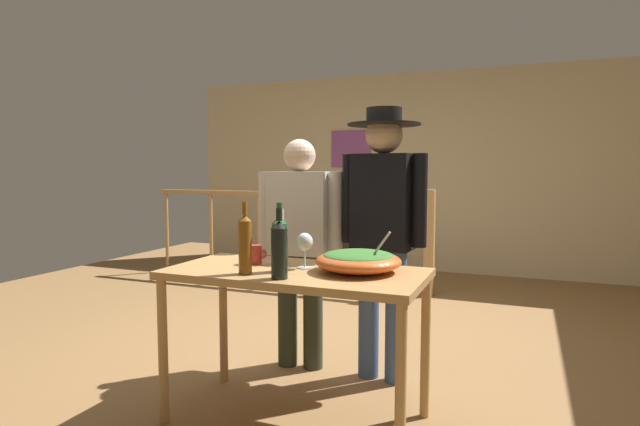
# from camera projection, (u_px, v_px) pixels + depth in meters

# --- Properties ---
(ground_plane) EXTENTS (8.55, 8.55, 0.00)m
(ground_plane) POSITION_uv_depth(u_px,v_px,m) (319.00, 348.00, 3.82)
(ground_plane) COLOR olive
(back_wall) EXTENTS (6.31, 0.10, 2.57)m
(back_wall) POSITION_uv_depth(u_px,v_px,m) (413.00, 172.00, 6.75)
(back_wall) COLOR beige
(back_wall) RESTS_ON ground_plane
(framed_picture) EXTENTS (0.56, 0.03, 0.50)m
(framed_picture) POSITION_uv_depth(u_px,v_px,m) (351.00, 149.00, 6.98)
(framed_picture) COLOR #954E9B
(stair_railing) EXTENTS (3.46, 0.10, 1.12)m
(stair_railing) POSITION_uv_depth(u_px,v_px,m) (327.00, 224.00, 5.78)
(stair_railing) COLOR #B2844C
(stair_railing) RESTS_ON ground_plane
(tv_console) EXTENTS (0.90, 0.40, 0.49)m
(tv_console) POSITION_uv_depth(u_px,v_px,m) (322.00, 249.00, 6.94)
(tv_console) COLOR #38281E
(tv_console) RESTS_ON ground_plane
(flat_screen_tv) EXTENTS (0.48, 0.12, 0.36)m
(flat_screen_tv) POSITION_uv_depth(u_px,v_px,m) (321.00, 216.00, 6.88)
(flat_screen_tv) COLOR black
(flat_screen_tv) RESTS_ON tv_console
(serving_table) EXTENTS (1.34, 0.65, 0.80)m
(serving_table) POSITION_uv_depth(u_px,v_px,m) (295.00, 287.00, 2.67)
(serving_table) COLOR #B2844C
(serving_table) RESTS_ON ground_plane
(salad_bowl) EXTENTS (0.44, 0.44, 0.22)m
(salad_bowl) POSITION_uv_depth(u_px,v_px,m) (358.00, 260.00, 2.61)
(salad_bowl) COLOR #DB5B23
(salad_bowl) RESTS_ON serving_table
(wine_glass) EXTENTS (0.09, 0.09, 0.19)m
(wine_glass) POSITION_uv_depth(u_px,v_px,m) (305.00, 243.00, 2.69)
(wine_glass) COLOR silver
(wine_glass) RESTS_ON serving_table
(wine_bottle_amber) EXTENTS (0.07, 0.07, 0.36)m
(wine_bottle_amber) POSITION_uv_depth(u_px,v_px,m) (245.00, 243.00, 2.55)
(wine_bottle_amber) COLOR brown
(wine_bottle_amber) RESTS_ON serving_table
(wine_bottle_dark) EXTENTS (0.08, 0.08, 0.34)m
(wine_bottle_dark) POSITION_uv_depth(u_px,v_px,m) (279.00, 249.00, 2.44)
(wine_bottle_dark) COLOR black
(wine_bottle_dark) RESTS_ON serving_table
(wine_bottle_green) EXTENTS (0.08, 0.08, 0.35)m
(wine_bottle_green) POSITION_uv_depth(u_px,v_px,m) (280.00, 243.00, 2.60)
(wine_bottle_green) COLOR #1E5628
(wine_bottle_green) RESTS_ON serving_table
(wine_bottle_clear) EXTENTS (0.08, 0.08, 0.30)m
(wine_bottle_clear) POSITION_uv_depth(u_px,v_px,m) (281.00, 241.00, 2.85)
(wine_bottle_clear) COLOR silver
(wine_bottle_clear) RESTS_ON serving_table
(mug_red) EXTENTS (0.11, 0.08, 0.10)m
(mug_red) POSITION_uv_depth(u_px,v_px,m) (255.00, 255.00, 2.83)
(mug_red) COLOR #B7332D
(mug_red) RESTS_ON serving_table
(person_standing_left) EXTENTS (0.58, 0.26, 1.52)m
(person_standing_left) POSITION_uv_depth(u_px,v_px,m) (300.00, 235.00, 3.39)
(person_standing_left) COLOR #2D3323
(person_standing_left) RESTS_ON ground_plane
(person_standing_right) EXTENTS (0.55, 0.45, 1.70)m
(person_standing_right) POSITION_uv_depth(u_px,v_px,m) (383.00, 220.00, 3.17)
(person_standing_right) COLOR #3D5684
(person_standing_right) RESTS_ON ground_plane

